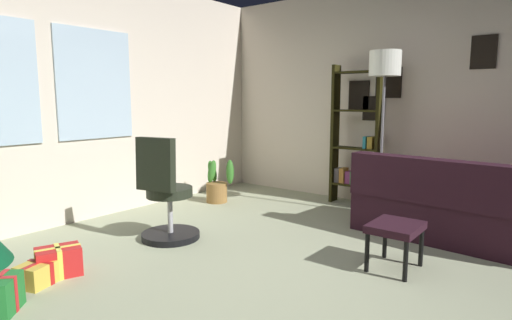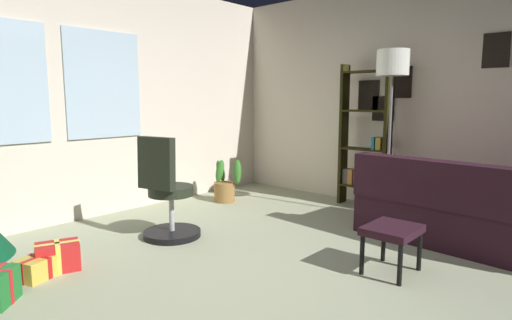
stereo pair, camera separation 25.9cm
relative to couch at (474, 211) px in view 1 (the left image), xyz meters
name	(u,v)px [view 1 (the left image)]	position (x,y,z in m)	size (l,w,h in m)	color
ground_plane	(300,290)	(-1.88, 0.78, -0.34)	(5.36, 5.59, 0.10)	#9FA686
wall_back_with_windows	(80,96)	(-1.90, 3.62, 1.09)	(5.36, 0.12, 2.74)	beige
wall_right_with_frames	(423,97)	(0.85, 0.78, 1.09)	(0.12, 5.59, 2.74)	beige
couch	(474,211)	(0.00, 0.00, 0.00)	(1.58, 1.99, 0.81)	black
footstool	(395,230)	(-1.17, 0.34, 0.03)	(0.43, 0.36, 0.37)	black
gift_box_red	(59,262)	(-2.89, 2.33, -0.18)	(0.37, 0.31, 0.23)	red
gift_box_gold	(41,272)	(-3.03, 2.30, -0.20)	(0.37, 0.30, 0.17)	gold
office_chair	(166,200)	(-1.83, 2.31, 0.11)	(0.56, 0.56, 1.00)	black
bookshelf	(356,144)	(0.59, 1.50, 0.50)	(0.18, 0.64, 1.78)	black
floor_lamp	(385,76)	(0.30, 1.05, 1.32)	(0.35, 0.35, 1.88)	slate
potted_plant	(217,186)	(-0.41, 2.98, -0.07)	(0.30, 0.47, 0.58)	olive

